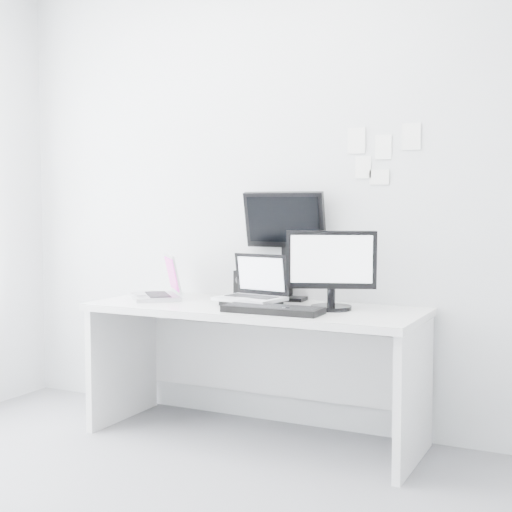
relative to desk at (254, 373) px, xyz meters
name	(u,v)px	position (x,y,z in m)	size (l,w,h in m)	color
back_wall	(281,191)	(0.00, 0.35, 0.99)	(3.60, 3.60, 0.00)	silver
desk	(254,373)	(0.00, 0.00, 0.00)	(1.80, 0.70, 0.73)	silver
macbook	(155,275)	(-0.65, 0.01, 0.50)	(0.36, 0.27, 0.27)	#A8A8AD
speaker	(243,285)	(-0.17, 0.19, 0.45)	(0.08, 0.08, 0.17)	black
dell_laptop	(250,279)	(-0.02, -0.01, 0.51)	(0.34, 0.27, 0.28)	#AAACB2
rear_monitor	(286,244)	(0.05, 0.30, 0.68)	(0.47, 0.17, 0.63)	black
samsung_monitor	(331,269)	(0.42, 0.04, 0.58)	(0.46, 0.21, 0.42)	black
keyboard	(273,310)	(0.20, -0.19, 0.38)	(0.50, 0.18, 0.03)	black
mouse	(287,311)	(0.28, -0.22, 0.38)	(0.11, 0.07, 0.04)	black
wall_note_0	(356,141)	(0.45, 0.34, 1.26)	(0.10, 0.00, 0.14)	white
wall_note_1	(383,147)	(0.60, 0.34, 1.22)	(0.09, 0.00, 0.13)	white
wall_note_2	(411,136)	(0.75, 0.34, 1.26)	(0.10, 0.00, 0.14)	white
wall_note_3	(379,177)	(0.58, 0.34, 1.05)	(0.11, 0.00, 0.08)	white
wall_note_4	(363,167)	(0.49, 0.34, 1.11)	(0.09, 0.00, 0.12)	white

